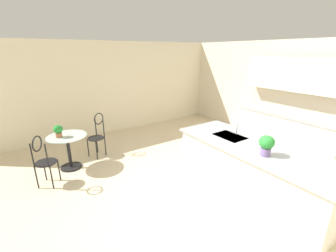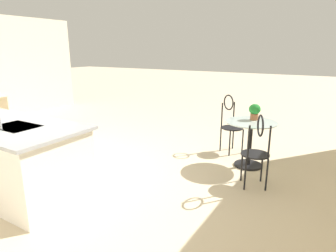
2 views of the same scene
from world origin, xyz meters
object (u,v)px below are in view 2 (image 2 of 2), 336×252
at_px(bistro_table, 250,140).
at_px(chair_near_window, 231,121).
at_px(chair_by_island, 257,148).
at_px(potted_plant_on_table, 255,111).

distance_m(bistro_table, chair_near_window, 0.73).
bearing_deg(bistro_table, chair_by_island, 111.41).
bearing_deg(potted_plant_on_table, chair_by_island, 107.83).
xyz_separation_m(chair_by_island, potted_plant_on_table, (0.27, -0.85, 0.31)).
distance_m(bistro_table, potted_plant_on_table, 0.46).
distance_m(bistro_table, chair_by_island, 0.77).
bearing_deg(bistro_table, chair_near_window, -45.80).
relative_size(bistro_table, chair_by_island, 0.77).
height_order(chair_near_window, chair_by_island, same).
relative_size(bistro_table, potted_plant_on_table, 3.13).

